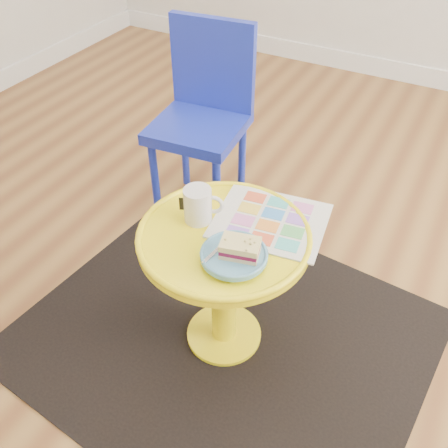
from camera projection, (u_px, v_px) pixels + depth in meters
The scene contains 10 objects.
floor at pixel (233, 260), 2.01m from camera, with size 4.00×4.00×0.00m, color brown.
room_walls at pixel (163, 94), 2.99m from camera, with size 4.00×4.00×4.00m.
rug at pixel (224, 335), 1.72m from camera, with size 1.30×1.10×0.01m, color black.
side_table at pixel (224, 267), 1.50m from camera, with size 0.50×0.50×0.47m.
chair at pixel (204, 110), 2.01m from camera, with size 0.38×0.38×0.79m.
newspaper at pixel (270, 221), 1.46m from camera, with size 0.32×0.27×0.01m, color silver.
mug at pixel (199, 204), 1.43m from camera, with size 0.11×0.08×0.11m.
plate at pixel (234, 255), 1.33m from camera, with size 0.18×0.18×0.02m.
cake_slice at pixel (240, 248), 1.31m from camera, with size 0.12×0.09×0.04m.
fork at pixel (221, 246), 1.34m from camera, with size 0.03×0.14×0.00m.
Camera 1 is at (0.64, -1.27, 1.42)m, focal length 40.00 mm.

